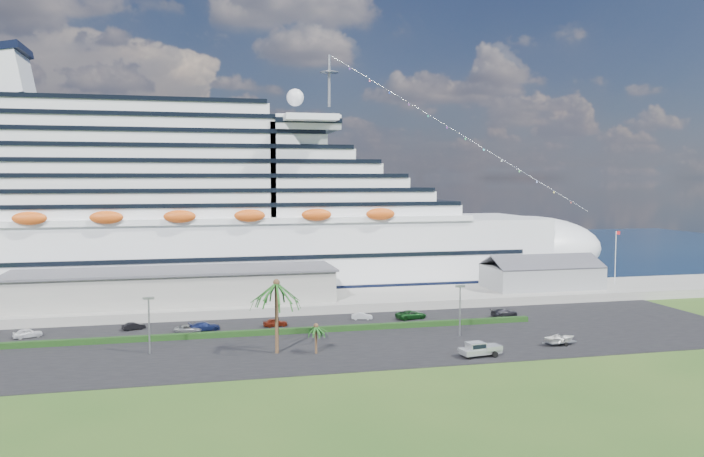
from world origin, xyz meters
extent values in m
plane|color=#29501A|center=(0.00, 0.00, 0.00)|extent=(420.00, 420.00, 0.00)
cube|color=black|center=(0.00, 11.00, 0.06)|extent=(140.00, 38.00, 0.12)
cube|color=gray|center=(0.00, 40.00, 0.90)|extent=(240.00, 20.00, 1.80)
cube|color=black|center=(0.00, 130.00, 0.01)|extent=(420.00, 160.00, 0.02)
cube|color=silver|center=(-20.00, 64.00, 8.00)|extent=(160.00, 30.00, 16.00)
ellipsoid|color=silver|center=(60.00, 64.00, 8.00)|extent=(40.00, 30.00, 16.00)
cube|color=black|center=(-20.00, 64.00, 1.20)|extent=(164.00, 30.60, 2.40)
cube|color=silver|center=(-32.00, 64.00, 29.60)|extent=(128.00, 26.00, 24.80)
cube|color=silver|center=(2.80, 64.00, 37.40)|extent=(14.00, 38.00, 3.20)
cube|color=silver|center=(-60.00, 64.00, 47.00)|extent=(11.58, 14.00, 11.58)
cylinder|color=gray|center=(10.00, 64.00, 48.00)|extent=(0.70, 0.70, 12.00)
ellipsoid|color=#D75114|center=(-24.00, 48.20, 17.80)|extent=(90.00, 2.40, 2.60)
ellipsoid|color=#D75114|center=(-24.00, 79.80, 17.80)|extent=(90.00, 2.40, 2.60)
cube|color=black|center=(-20.00, 64.00, 8.80)|extent=(144.00, 30.40, 0.90)
cube|color=gray|center=(-25.00, 40.00, 4.80)|extent=(60.00, 14.00, 6.00)
cube|color=#4C4C54|center=(-25.00, 40.00, 7.90)|extent=(61.00, 15.00, 0.40)
cube|color=gray|center=(52.00, 40.00, 4.20)|extent=(24.00, 12.00, 4.80)
cube|color=#4C4C54|center=(52.00, 37.00, 7.80)|extent=(24.00, 6.31, 2.74)
cube|color=#4C4C54|center=(52.00, 43.00, 7.80)|extent=(24.00, 6.31, 2.74)
cylinder|color=silver|center=(70.00, 40.00, 7.80)|extent=(0.16, 0.16, 12.00)
cube|color=red|center=(70.50, 40.00, 13.40)|extent=(1.00, 0.04, 0.70)
cube|color=black|center=(-8.00, 16.00, 0.57)|extent=(88.00, 1.10, 0.90)
cylinder|color=gray|center=(-28.00, 8.00, 4.12)|extent=(0.24, 0.24, 8.00)
cube|color=gray|center=(-28.00, 8.00, 8.22)|extent=(1.60, 0.35, 0.35)
cylinder|color=gray|center=(20.00, 8.00, 4.12)|extent=(0.24, 0.24, 8.00)
cube|color=gray|center=(20.00, 8.00, 8.22)|extent=(1.60, 0.35, 0.35)
cylinder|color=#47301E|center=(-10.00, 4.00, 5.25)|extent=(0.54, 0.54, 10.50)
sphere|color=#47301E|center=(-10.00, 4.00, 10.50)|extent=(0.98, 0.98, 0.98)
cylinder|color=#47301E|center=(-4.50, 2.50, 2.10)|extent=(0.35, 0.35, 4.20)
sphere|color=#47301E|center=(-4.50, 2.50, 4.20)|extent=(0.73, 0.73, 0.73)
imported|color=white|center=(-47.46, 22.74, 0.86)|extent=(4.68, 3.14, 1.48)
imported|color=black|center=(-31.49, 24.91, 0.74)|extent=(3.98, 2.65, 1.24)
imported|color=gray|center=(-22.62, 20.59, 0.73)|extent=(4.69, 2.76, 1.23)
imported|color=#16214F|center=(-19.93, 21.49, 0.86)|extent=(5.42, 3.09, 1.48)
imported|color=#5F1A0C|center=(-8.07, 21.91, 0.83)|extent=(4.30, 2.07, 1.42)
imported|color=silver|center=(7.83, 24.15, 0.74)|extent=(3.93, 2.08, 1.23)
imported|color=#0E3A13|center=(16.65, 22.69, 0.91)|extent=(6.13, 3.81, 1.58)
imported|color=black|center=(33.93, 20.73, 0.87)|extent=(5.42, 2.83, 1.50)
cylinder|color=black|center=(15.94, -5.66, 0.56)|extent=(0.91, 0.43, 0.87)
cylinder|color=black|center=(15.94, -3.59, 0.56)|extent=(0.91, 0.43, 0.87)
cylinder|color=black|center=(19.76, -5.66, 0.56)|extent=(0.91, 0.43, 0.87)
cylinder|color=black|center=(19.76, -3.59, 0.56)|extent=(0.91, 0.43, 0.87)
cube|color=#B2B5B9|center=(18.01, -4.62, 0.94)|extent=(6.14, 3.03, 0.76)
cube|color=#B2B5B9|center=(19.59, -4.62, 1.37)|extent=(2.90, 2.49, 0.60)
cube|color=#B2B5B9|center=(17.25, -4.62, 1.70)|extent=(2.68, 2.40, 1.04)
cube|color=black|center=(17.25, -4.62, 1.81)|extent=(2.47, 2.43, 0.60)
cube|color=#B2B5B9|center=(15.51, -4.62, 1.16)|extent=(1.28, 2.19, 0.38)
cube|color=gray|center=(32.63, -1.27, 0.67)|extent=(4.77, 2.30, 0.12)
cylinder|color=gray|center=(30.53, -1.27, 0.67)|extent=(2.19, 0.37, 0.08)
cylinder|color=black|center=(33.03, -2.17, 0.44)|extent=(0.66, 0.30, 0.64)
cylinder|color=black|center=(33.03, -0.37, 0.44)|extent=(0.66, 0.30, 0.64)
imported|color=white|center=(32.63, -1.27, 1.25)|extent=(5.50, 4.26, 1.05)
camera|label=1|loc=(-21.98, -93.83, 25.48)|focal=35.00mm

